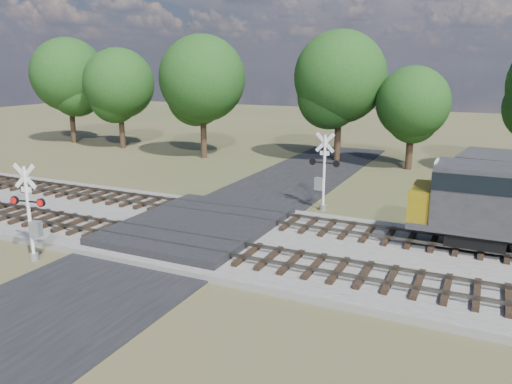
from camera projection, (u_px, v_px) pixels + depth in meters
The scene contains 10 objects.
ground at pixel (193, 236), 24.78m from camera, with size 160.00×160.00×0.00m, color #404B28.
ballast_bed at pixel (401, 262), 21.04m from camera, with size 140.00×10.00×0.30m, color gray.
road at pixel (193, 235), 24.77m from camera, with size 7.00×60.00×0.08m, color black.
crossing_panel at pixel (199, 227), 25.14m from camera, with size 7.00×9.00×0.62m, color #262628.
track_near at pixel (230, 251), 21.63m from camera, with size 140.00×2.60×0.33m.
track_far at pixel (275, 220), 26.01m from camera, with size 140.00×2.60×0.33m.
crossing_signal_near at pixel (32, 221), 21.22m from camera, with size 1.72×0.41×4.27m.
crossing_signal_far at pixel (322, 178), 28.81m from camera, with size 1.84×0.40×4.56m.
equipment_shed at pixel (501, 180), 29.84m from camera, with size 5.14×5.14×3.12m.
treeline at pixel (391, 84), 38.75m from camera, with size 78.37×12.05×11.78m.
Camera 1 is at (12.85, -19.91, 8.16)m, focal length 35.00 mm.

